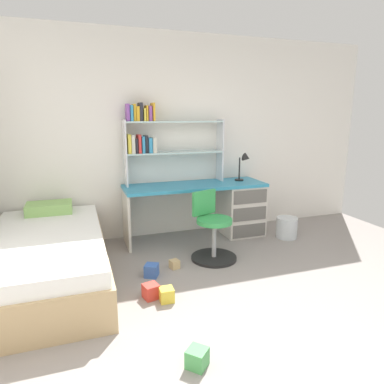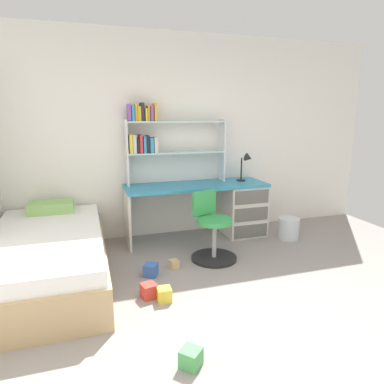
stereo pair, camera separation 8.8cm
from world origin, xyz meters
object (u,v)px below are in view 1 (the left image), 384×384
waste_bin (287,228)px  toy_block_blue_0 (152,270)px  toy_block_yellow_3 (167,295)px  bookshelf_hutch (157,137)px  toy_block_green_1 (197,358)px  toy_block_natural_4 (174,264)px  desk_lamp (245,162)px  swivel_chair (212,233)px  toy_block_red_2 (151,291)px  bed_platform (47,258)px  desk (229,205)px

waste_bin → toy_block_blue_0: 2.03m
toy_block_yellow_3 → waste_bin: bearing=28.5°
bookshelf_hutch → toy_block_green_1: size_ratio=10.42×
toy_block_blue_0 → toy_block_green_1: (0.01, -1.36, -0.00)m
toy_block_blue_0 → toy_block_natural_4: (0.27, 0.11, -0.02)m
desk_lamp → swivel_chair: 1.26m
desk_lamp → toy_block_yellow_3: desk_lamp is taller
toy_block_red_2 → toy_block_natural_4: (0.37, 0.52, -0.02)m
waste_bin → toy_block_blue_0: size_ratio=2.17×
bed_platform → toy_block_yellow_3: size_ratio=17.07×
desk → desk_lamp: 0.63m
desk → toy_block_natural_4: bearing=-140.8°
waste_bin → swivel_chair: bearing=-165.5°
desk_lamp → waste_bin: desk_lamp is taller
desk → toy_block_green_1: (-1.27, -2.29, -0.34)m
bed_platform → toy_block_natural_4: bed_platform is taller
desk_lamp → toy_block_red_2: 2.31m
desk_lamp → toy_block_natural_4: size_ratio=4.16×
bed_platform → toy_block_blue_0: (0.98, -0.20, -0.19)m
swivel_chair → toy_block_red_2: swivel_chair is taller
bed_platform → toy_block_green_1: bearing=-57.6°
toy_block_red_2 → bookshelf_hutch: bearing=73.9°
bookshelf_hutch → toy_block_yellow_3: (-0.32, -1.62, -1.28)m
bed_platform → toy_block_red_2: bed_platform is taller
toy_block_red_2 → toy_block_yellow_3: (0.12, -0.10, -0.00)m
desk_lamp → desk: bearing=-174.4°
swivel_chair → toy_block_yellow_3: swivel_chair is taller
toy_block_yellow_3 → toy_block_green_1: bearing=-91.0°
desk_lamp → waste_bin: bearing=-43.2°
desk_lamp → swivel_chair: desk_lamp is taller
toy_block_green_1 → toy_block_yellow_3: toy_block_green_1 is taller
desk_lamp → bed_platform: desk_lamp is taller
bookshelf_hutch → waste_bin: bookshelf_hutch is taller
bed_platform → toy_block_red_2: (0.89, -0.62, -0.19)m
waste_bin → toy_block_yellow_3: bearing=-151.5°
bookshelf_hutch → toy_block_natural_4: bearing=-94.2°
toy_block_natural_4 → desk_lamp: bearing=34.2°
desk_lamp → toy_block_yellow_3: bearing=-135.5°
desk → swivel_chair: bearing=-126.7°
bookshelf_hutch → toy_block_blue_0: bearing=-107.3°
toy_block_yellow_3 → toy_block_natural_4: size_ratio=1.32×
swivel_chair → toy_block_red_2: 1.09m
desk_lamp → toy_block_green_1: bearing=-123.1°
bed_platform → toy_block_yellow_3: 1.25m
waste_bin → toy_block_green_1: waste_bin is taller
desk_lamp → toy_block_green_1: 2.91m
desk → toy_block_red_2: size_ratio=14.32×
bookshelf_hutch → swivel_chair: (0.41, -0.88, -1.04)m
toy_block_red_2 → toy_block_yellow_3: toy_block_red_2 is taller
desk_lamp → waste_bin: size_ratio=1.37×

